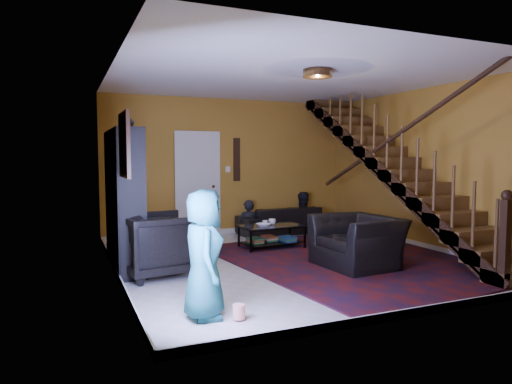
# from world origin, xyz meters

# --- Properties ---
(floor) EXTENTS (5.50, 5.50, 0.00)m
(floor) POSITION_xyz_m (0.00, 0.00, 0.00)
(floor) COLOR beige
(floor) RESTS_ON ground
(room) EXTENTS (5.50, 5.50, 5.50)m
(room) POSITION_xyz_m (-1.33, 1.33, 0.05)
(room) COLOR #B87C29
(room) RESTS_ON ground
(staircase) EXTENTS (0.95, 5.02, 3.18)m
(staircase) POSITION_xyz_m (2.12, -0.00, 1.40)
(staircase) COLOR brown
(staircase) RESTS_ON floor
(bookshelf) EXTENTS (0.35, 1.80, 2.00)m
(bookshelf) POSITION_xyz_m (-2.40, 0.60, 0.96)
(bookshelf) COLOR black
(bookshelf) RESTS_ON floor
(door) EXTENTS (0.82, 0.05, 2.05)m
(door) POSITION_xyz_m (-0.70, 2.73, 1.02)
(door) COLOR silver
(door) RESTS_ON floor
(framed_picture) EXTENTS (0.04, 0.74, 0.74)m
(framed_picture) POSITION_xyz_m (-2.57, -0.90, 1.75)
(framed_picture) COLOR maroon
(framed_picture) RESTS_ON room
(wall_hanging) EXTENTS (0.14, 0.03, 0.90)m
(wall_hanging) POSITION_xyz_m (0.15, 2.73, 1.55)
(wall_hanging) COLOR black
(wall_hanging) RESTS_ON room
(ceiling_fixture) EXTENTS (0.40, 0.40, 0.10)m
(ceiling_fixture) POSITION_xyz_m (0.00, -0.80, 2.74)
(ceiling_fixture) COLOR #3F2814
(ceiling_fixture) RESTS_ON room
(rug) EXTENTS (4.24, 4.71, 0.02)m
(rug) POSITION_xyz_m (1.05, -0.37, 0.01)
(rug) COLOR #4A0F0D
(rug) RESTS_ON floor
(sofa) EXTENTS (1.93, 0.80, 0.56)m
(sofa) POSITION_xyz_m (1.03, 2.30, 0.28)
(sofa) COLOR black
(sofa) RESTS_ON floor
(armchair_left) EXTENTS (1.08, 1.05, 0.86)m
(armchair_left) POSITION_xyz_m (-2.05, -0.12, 0.43)
(armchair_left) COLOR black
(armchair_left) RESTS_ON floor
(armchair_right) EXTENTS (1.08, 1.22, 0.75)m
(armchair_right) POSITION_xyz_m (0.71, -0.77, 0.37)
(armchair_right) COLOR black
(armchair_right) RESTS_ON floor
(person_adult_a) EXTENTS (0.44, 0.30, 1.18)m
(person_adult_a) POSITION_xyz_m (0.25, 2.35, 0.14)
(person_adult_a) COLOR black
(person_adult_a) RESTS_ON sofa
(person_adult_b) EXTENTS (0.64, 0.50, 1.31)m
(person_adult_b) POSITION_xyz_m (1.50, 2.35, 0.20)
(person_adult_b) COLOR black
(person_adult_b) RESTS_ON sofa
(person_child) EXTENTS (0.51, 0.69, 1.30)m
(person_child) POSITION_xyz_m (-1.95, -1.93, 0.65)
(person_child) COLOR #18515B
(person_child) RESTS_ON armchair_left
(coffee_table) EXTENTS (1.13, 0.73, 0.41)m
(coffee_table) POSITION_xyz_m (0.13, 0.95, 0.23)
(coffee_table) COLOR black
(coffee_table) RESTS_ON floor
(cup_a) EXTENTS (0.16, 0.16, 0.10)m
(cup_a) POSITION_xyz_m (0.17, 1.01, 0.46)
(cup_a) COLOR #999999
(cup_a) RESTS_ON coffee_table
(cup_b) EXTENTS (0.12, 0.12, 0.09)m
(cup_b) POSITION_xyz_m (0.01, 0.95, 0.46)
(cup_b) COLOR #999999
(cup_b) RESTS_ON coffee_table
(bowl) EXTENTS (0.25, 0.25, 0.06)m
(bowl) POSITION_xyz_m (-0.08, 0.84, 0.44)
(bowl) COLOR #999999
(bowl) RESTS_ON coffee_table
(vase) EXTENTS (0.18, 0.18, 0.19)m
(vase) POSITION_xyz_m (-2.41, 0.10, 2.10)
(vase) COLOR #999999
(vase) RESTS_ON bookshelf
(popcorn_bucket) EXTENTS (0.13, 0.13, 0.14)m
(popcorn_bucket) POSITION_xyz_m (-1.66, -2.13, 0.09)
(popcorn_bucket) COLOR red
(popcorn_bucket) RESTS_ON rug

